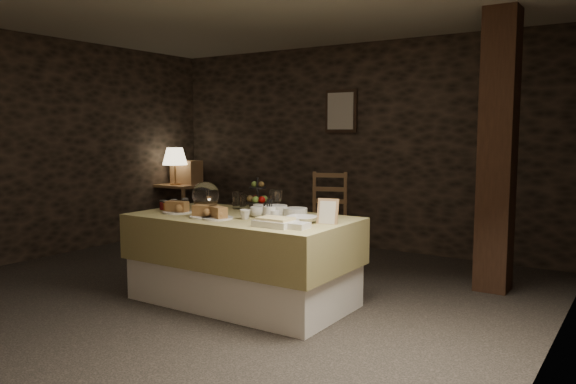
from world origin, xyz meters
The scene contains 28 objects.
ground_plane centered at (0.00, 0.00, 0.00)m, with size 5.50×5.00×0.01m, color black.
room_shell centered at (0.00, 0.00, 1.56)m, with size 5.52×5.02×2.60m.
buffet_table centered at (0.33, -0.23, 0.44)m, with size 1.93×1.03×0.76m.
console_table centered at (-2.50, 1.83, 0.60)m, with size 0.68×0.39×0.73m.
table_lamp centered at (-2.45, 1.78, 1.13)m, with size 0.35×0.35×0.53m.
wine_rack centered at (-2.45, 2.01, 0.90)m, with size 0.42×0.26×0.34m, color olive.
chair centered at (-0.06, 2.03, 0.44)m, with size 0.58×0.57×0.77m.
timber_column centered at (2.06, 1.37, 1.30)m, with size 0.30×0.30×2.60m, color black.
framed_picture centered at (-0.15, 2.47, 1.75)m, with size 0.45×0.04×0.55m.
plate_stack_a centered at (0.60, -0.12, 0.81)m, with size 0.19×0.19×0.10m, color silver.
plate_stack_b centered at (0.78, -0.08, 0.81)m, with size 0.20×0.20×0.09m, color silver.
cutlery_holder centered at (0.69, -0.33, 0.82)m, with size 0.10×0.10×0.12m, color silver.
cup_a centered at (0.47, -0.22, 0.81)m, with size 0.11×0.11×0.09m, color silver.
cup_b centered at (0.47, -0.37, 0.81)m, with size 0.09×0.09×0.08m, color silver.
mug_c centered at (0.42, -0.12, 0.81)m, with size 0.09×0.09×0.10m, color silver.
mug_d centered at (0.73, -0.33, 0.81)m, with size 0.08×0.08×0.09m, color silver.
bowl centered at (0.97, -0.29, 0.79)m, with size 0.24×0.24×0.06m, color silver.
cake_dome centered at (-0.29, -0.01, 0.87)m, with size 0.26×0.26×0.26m.
fruit_stand centered at (0.30, 0.03, 0.89)m, with size 0.22×0.22×0.31m.
bread_platter_left centered at (-0.26, -0.42, 0.80)m, with size 0.26×0.26×0.11m.
bread_platter_center centered at (0.12, -0.48, 0.80)m, with size 0.26×0.26×0.11m.
bread_platter_right centered at (0.26, -0.49, 0.80)m, with size 0.26×0.26×0.11m.
jam_jars centered at (-0.46, -0.24, 0.80)m, with size 0.18×0.32×0.07m.
tart_dish centered at (0.87, -0.52, 0.80)m, with size 0.30×0.22×0.07m.
square_dish centered at (1.08, -0.51, 0.79)m, with size 0.14×0.14×0.04m, color silver.
menu_frame centered at (1.15, -0.19, 0.85)m, with size 0.17×0.02×0.22m, color olive.
storage_jar_a centered at (0.00, 0.12, 0.84)m, with size 0.10×0.10×0.16m, color white.
storage_jar_b centered at (0.10, 0.10, 0.83)m, with size 0.09×0.09×0.14m, color white.
Camera 1 is at (3.28, -4.02, 1.49)m, focal length 35.00 mm.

